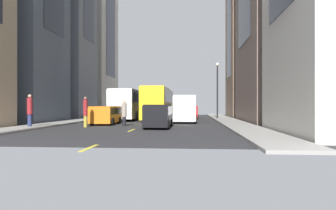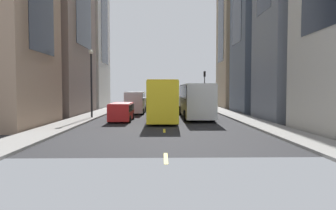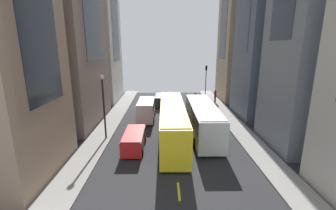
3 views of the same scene
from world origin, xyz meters
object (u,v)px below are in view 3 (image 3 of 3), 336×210
(car_black_2, at_px, (161,100))
(pedestrian_waiting_curb, at_px, (215,95))
(car_red_0, at_px, (134,139))
(streetcar_yellow, at_px, (173,119))
(delivery_van_white, at_px, (146,108))
(pedestrian_crossing_near, at_px, (179,101))
(city_bus_white, at_px, (203,117))
(traffic_light_near_corner, at_px, (206,75))
(car_orange_1, at_px, (194,105))
(pedestrian_crossing_mid, at_px, (195,98))

(car_black_2, height_order, pedestrian_waiting_curb, pedestrian_waiting_curb)
(car_black_2, bearing_deg, car_red_0, 82.06)
(streetcar_yellow, distance_m, car_black_2, 13.86)
(delivery_van_white, distance_m, pedestrian_crossing_near, 7.41)
(city_bus_white, xyz_separation_m, traffic_light_near_corner, (-3.71, -19.54, 2.17))
(car_orange_1, bearing_deg, car_black_2, -35.48)
(traffic_light_near_corner, bearing_deg, city_bus_white, 79.26)
(streetcar_yellow, bearing_deg, traffic_light_near_corner, -108.86)
(car_orange_1, height_order, traffic_light_near_corner, traffic_light_near_corner)
(car_orange_1, relative_size, pedestrian_crossing_mid, 1.75)
(city_bus_white, bearing_deg, pedestrian_waiting_curb, -107.31)
(pedestrian_crossing_near, bearing_deg, city_bus_white, -174.28)
(car_red_0, bearing_deg, streetcar_yellow, -146.85)
(delivery_van_white, relative_size, car_red_0, 1.17)
(car_orange_1, distance_m, car_black_2, 6.13)
(city_bus_white, height_order, pedestrian_crossing_mid, city_bus_white)
(traffic_light_near_corner, bearing_deg, pedestrian_crossing_mid, 67.61)
(city_bus_white, height_order, car_red_0, city_bus_white)
(pedestrian_crossing_near, xyz_separation_m, traffic_light_near_corner, (-5.49, -8.30, 3.08))
(pedestrian_waiting_curb, bearing_deg, car_black_2, 160.83)
(streetcar_yellow, xyz_separation_m, car_orange_1, (-3.56, -10.18, -1.20))
(city_bus_white, bearing_deg, car_black_2, -69.80)
(city_bus_white, xyz_separation_m, pedestrian_waiting_curb, (-4.43, -14.20, -0.64))
(pedestrian_crossing_mid, relative_size, pedestrian_waiting_curb, 1.01)
(city_bus_white, relative_size, pedestrian_waiting_curb, 4.87)
(city_bus_white, distance_m, pedestrian_waiting_curb, 14.89)
(streetcar_yellow, relative_size, pedestrian_crossing_near, 6.70)
(car_red_0, distance_m, pedestrian_waiting_curb, 20.91)
(traffic_light_near_corner, bearing_deg, car_orange_1, 71.56)
(pedestrian_waiting_curb, bearing_deg, traffic_light_near_corner, 69.88)
(car_red_0, xyz_separation_m, pedestrian_waiting_curb, (-11.39, -17.53, 0.40))
(car_red_0, xyz_separation_m, pedestrian_crossing_mid, (-7.85, -16.01, 0.27))
(delivery_van_white, xyz_separation_m, car_orange_1, (-6.78, -3.72, -0.58))
(car_red_0, distance_m, pedestrian_crossing_mid, 17.83)
(streetcar_yellow, xyz_separation_m, pedestrian_crossing_mid, (-4.16, -13.60, -0.89))
(car_red_0, bearing_deg, car_orange_1, -119.92)
(streetcar_yellow, relative_size, traffic_light_near_corner, 2.43)
(car_orange_1, height_order, pedestrian_crossing_near, pedestrian_crossing_near)
(delivery_van_white, distance_m, car_orange_1, 7.75)
(car_red_0, bearing_deg, delivery_van_white, -93.01)
(city_bus_white, xyz_separation_m, delivery_van_white, (6.50, -5.54, -0.49))
(city_bus_white, distance_m, car_black_2, 13.69)
(car_red_0, relative_size, pedestrian_crossing_mid, 2.05)
(pedestrian_crossing_mid, bearing_deg, car_black_2, -73.32)
(car_red_0, bearing_deg, pedestrian_crossing_near, -109.59)
(pedestrian_crossing_mid, bearing_deg, pedestrian_crossing_near, -43.53)
(city_bus_white, distance_m, traffic_light_near_corner, 20.01)
(car_orange_1, distance_m, pedestrian_crossing_near, 2.86)
(streetcar_yellow, relative_size, car_black_2, 3.02)
(city_bus_white, xyz_separation_m, pedestrian_crossing_near, (1.78, -11.24, -0.91))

